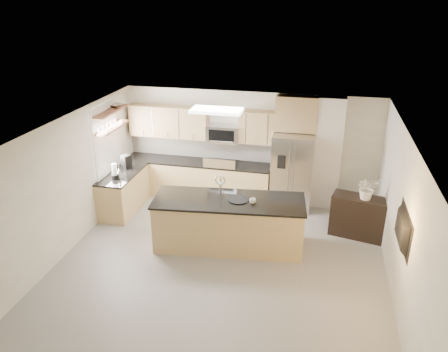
% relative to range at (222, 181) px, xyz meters
% --- Properties ---
extents(floor, '(6.50, 6.50, 0.00)m').
position_rel_range_xyz_m(floor, '(0.60, -2.92, -0.47)').
color(floor, '#9A9692').
rests_on(floor, ground).
extents(ceiling, '(6.00, 6.50, 0.02)m').
position_rel_range_xyz_m(ceiling, '(0.60, -2.92, 2.13)').
color(ceiling, silver).
rests_on(ceiling, wall_back).
extents(wall_back, '(6.00, 0.02, 2.60)m').
position_rel_range_xyz_m(wall_back, '(0.60, 0.33, 0.83)').
color(wall_back, silver).
rests_on(wall_back, floor).
extents(wall_front, '(6.00, 0.02, 2.60)m').
position_rel_range_xyz_m(wall_front, '(0.60, -6.17, 0.83)').
color(wall_front, silver).
rests_on(wall_front, floor).
extents(wall_left, '(0.02, 6.50, 2.60)m').
position_rel_range_xyz_m(wall_left, '(-2.40, -2.92, 0.83)').
color(wall_left, silver).
rests_on(wall_left, floor).
extents(wall_right, '(0.02, 6.50, 2.60)m').
position_rel_range_xyz_m(wall_right, '(3.60, -2.92, 0.83)').
color(wall_right, silver).
rests_on(wall_right, floor).
extents(back_counter, '(3.55, 0.66, 1.44)m').
position_rel_range_xyz_m(back_counter, '(-0.63, 0.01, -0.00)').
color(back_counter, tan).
rests_on(back_counter, floor).
extents(left_counter, '(0.66, 1.50, 0.92)m').
position_rel_range_xyz_m(left_counter, '(-2.07, -1.07, -0.01)').
color(left_counter, tan).
rests_on(left_counter, floor).
extents(range, '(0.76, 0.64, 1.14)m').
position_rel_range_xyz_m(range, '(0.00, 0.00, 0.00)').
color(range, black).
rests_on(range, floor).
extents(upper_cabinets, '(3.50, 0.33, 0.75)m').
position_rel_range_xyz_m(upper_cabinets, '(-0.70, 0.16, 1.35)').
color(upper_cabinets, tan).
rests_on(upper_cabinets, wall_back).
extents(microwave, '(0.76, 0.40, 0.40)m').
position_rel_range_xyz_m(microwave, '(0.00, 0.12, 1.16)').
color(microwave, '#AEAFB1').
rests_on(microwave, upper_cabinets).
extents(refrigerator, '(0.92, 0.78, 1.78)m').
position_rel_range_xyz_m(refrigerator, '(1.66, -0.05, 0.42)').
color(refrigerator, '#AEAFB1').
rests_on(refrigerator, floor).
extents(partition_column, '(0.60, 0.30, 2.60)m').
position_rel_range_xyz_m(partition_column, '(2.42, 0.18, 0.83)').
color(partition_column, silver).
rests_on(partition_column, floor).
extents(window, '(0.04, 1.15, 1.65)m').
position_rel_range_xyz_m(window, '(-2.38, -1.07, 1.18)').
color(window, white).
rests_on(window, wall_left).
extents(shelf_lower, '(0.30, 1.20, 0.04)m').
position_rel_range_xyz_m(shelf_lower, '(-2.25, -0.97, 1.48)').
color(shelf_lower, brown).
rests_on(shelf_lower, wall_left).
extents(shelf_upper, '(0.30, 1.20, 0.04)m').
position_rel_range_xyz_m(shelf_upper, '(-2.25, -0.97, 1.85)').
color(shelf_upper, brown).
rests_on(shelf_upper, wall_left).
extents(ceiling_fixture, '(1.00, 0.50, 0.06)m').
position_rel_range_xyz_m(ceiling_fixture, '(0.20, -1.32, 2.09)').
color(ceiling_fixture, white).
rests_on(ceiling_fixture, ceiling).
extents(island, '(3.01, 1.36, 1.43)m').
position_rel_range_xyz_m(island, '(0.61, -2.04, 0.03)').
color(island, tan).
rests_on(island, floor).
extents(credenza, '(1.17, 0.69, 0.88)m').
position_rel_range_xyz_m(credenza, '(3.13, -1.09, -0.03)').
color(credenza, black).
rests_on(credenza, floor).
extents(cup, '(0.16, 0.16, 0.10)m').
position_rel_range_xyz_m(cup, '(1.08, -2.08, 0.58)').
color(cup, white).
rests_on(cup, island).
extents(platter, '(0.54, 0.54, 0.02)m').
position_rel_range_xyz_m(platter, '(0.79, -2.01, 0.55)').
color(platter, black).
rests_on(platter, island).
extents(blender, '(0.15, 0.15, 0.35)m').
position_rel_range_xyz_m(blender, '(-2.07, -1.39, 0.60)').
color(blender, black).
rests_on(blender, left_counter).
extents(kettle, '(0.19, 0.19, 0.24)m').
position_rel_range_xyz_m(kettle, '(-2.02, -1.28, 0.55)').
color(kettle, '#AEAFB1').
rests_on(kettle, left_counter).
extents(coffee_maker, '(0.23, 0.25, 0.31)m').
position_rel_range_xyz_m(coffee_maker, '(-2.09, -0.76, 0.60)').
color(coffee_maker, black).
rests_on(coffee_maker, left_counter).
extents(bowl, '(0.41, 0.41, 0.08)m').
position_rel_range_xyz_m(bowl, '(-2.25, -0.68, 1.91)').
color(bowl, '#AEAFB1').
rests_on(bowl, shelf_upper).
extents(flower_vase, '(0.77, 0.71, 0.71)m').
position_rel_range_xyz_m(flower_vase, '(3.22, -1.13, 0.76)').
color(flower_vase, white).
rests_on(flower_vase, credenza).
extents(television, '(0.14, 1.08, 0.62)m').
position_rel_range_xyz_m(television, '(3.51, -3.12, 0.88)').
color(television, black).
rests_on(television, wall_right).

